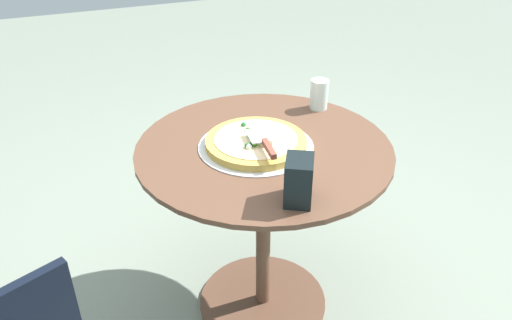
{
  "coord_description": "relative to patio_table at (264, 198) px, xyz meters",
  "views": [
    {
      "loc": [
        -1.4,
        0.59,
        1.61
      ],
      "look_at": [
        0.01,
        0.03,
        0.7
      ],
      "focal_mm": 35.69,
      "sensor_mm": 36.0,
      "label": 1
    }
  ],
  "objects": [
    {
      "name": "ground_plane",
      "position": [
        0.0,
        0.0,
        -0.53
      ],
      "size": [
        10.0,
        10.0,
        0.0
      ],
      "primitive_type": "plane",
      "color": "gray"
    },
    {
      "name": "drinking_cup",
      "position": [
        0.2,
        -0.31,
        0.28
      ],
      "size": [
        0.07,
        0.07,
        0.12
      ],
      "primitive_type": "cylinder",
      "color": "silver",
      "rests_on": "patio_table"
    },
    {
      "name": "pizza_server",
      "position": [
        -0.07,
        0.03,
        0.27
      ],
      "size": [
        0.21,
        0.09,
        0.02
      ],
      "color": "silver",
      "rests_on": "pizza_on_tray"
    },
    {
      "name": "pizza_on_tray",
      "position": [
        0.01,
        0.03,
        0.23
      ],
      "size": [
        0.4,
        0.4,
        0.05
      ],
      "color": "silver",
      "rests_on": "patio_table"
    },
    {
      "name": "napkin_dispenser",
      "position": [
        -0.33,
        0.03,
        0.29
      ],
      "size": [
        0.13,
        0.12,
        0.14
      ],
      "primitive_type": "cube",
      "rotation": [
        0.0,
        0.0,
        2.63
      ],
      "color": "black",
      "rests_on": "patio_table"
    },
    {
      "name": "patio_table",
      "position": [
        0.0,
        0.0,
        0.0
      ],
      "size": [
        0.88,
        0.88,
        0.75
      ],
      "color": "brown",
      "rests_on": "ground"
    }
  ]
}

